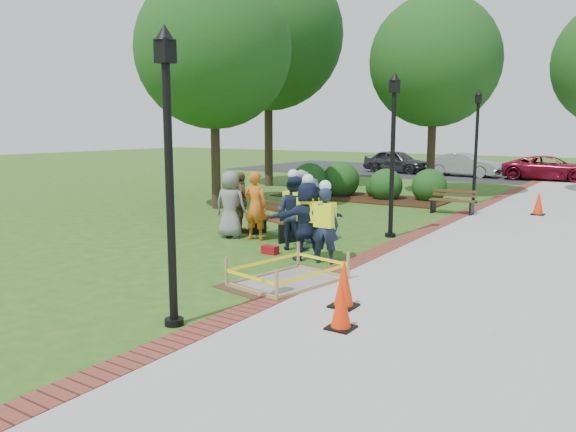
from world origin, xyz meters
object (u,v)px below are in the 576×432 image
Objects in this scene: hivis_worker_c at (293,210)px; lamp_near at (169,156)px; cone_front at (341,306)px; hivis_worker_a at (308,218)px; wet_concrete_pad at (289,271)px; hivis_worker_b at (325,222)px; bench_near at (272,227)px.

lamp_near is at bearing -75.80° from hivis_worker_c.
hivis_worker_c is at bearing 130.03° from cone_front.
hivis_worker_c reaches higher than hivis_worker_a.
hivis_worker_c is at bearing 121.19° from wet_concrete_pad.
hivis_worker_b reaches higher than cone_front.
wet_concrete_pad is 1.48× the size of bench_near.
lamp_near is 5.71m from hivis_worker_c.
hivis_worker_b is (-0.22, 1.73, 0.65)m from wet_concrete_pad.
lamp_near is 2.24× the size of hivis_worker_c.
hivis_worker_c reaches higher than wet_concrete_pad.
bench_near is 2.65m from hivis_worker_a.
wet_concrete_pad is 0.61× the size of lamp_near.
hivis_worker_a is at bearing 96.18° from lamp_near.
lamp_near is at bearing -83.82° from hivis_worker_a.
lamp_near is (-2.14, -1.17, 2.13)m from cone_front.
wet_concrete_pad is 2.54m from cone_front.
lamp_near reaches higher than bench_near.
hivis_worker_a is 0.48m from hivis_worker_b.
bench_near reaches higher than cone_front.
cone_front is 5.46m from hivis_worker_c.
wet_concrete_pad is 3.05m from hivis_worker_c.
cone_front is at bearing -52.35° from hivis_worker_a.
bench_near is 0.92× the size of hivis_worker_c.
lamp_near reaches higher than cone_front.
hivis_worker_a reaches higher than bench_near.
hivis_worker_c is (-1.35, 5.33, -1.54)m from lamp_near.
hivis_worker_b is at bearing -33.41° from bench_near.
hivis_worker_a is (2.03, -1.58, 0.65)m from bench_near.
hivis_worker_a is 1.12m from hivis_worker_c.
hivis_worker_c is (-1.54, 2.54, 0.71)m from wet_concrete_pad.
lamp_near is 2.39× the size of hivis_worker_b.
wet_concrete_pad is 4.33m from bench_near.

